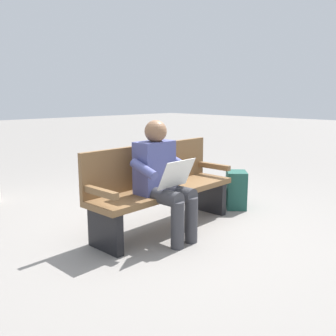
# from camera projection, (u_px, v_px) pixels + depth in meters

# --- Properties ---
(ground_plane) EXTENTS (40.00, 40.00, 0.00)m
(ground_plane) POSITION_uv_depth(u_px,v_px,m) (165.00, 228.00, 4.01)
(ground_plane) COLOR gray
(bench_near) EXTENTS (1.82, 0.56, 0.90)m
(bench_near) POSITION_uv_depth(u_px,v_px,m) (160.00, 186.00, 3.97)
(bench_near) COLOR brown
(bench_near) RESTS_ON ground
(person_seated) EXTENTS (0.58, 0.59, 1.18)m
(person_seated) POSITION_uv_depth(u_px,v_px,m) (163.00, 177.00, 3.64)
(person_seated) COLOR #474C84
(person_seated) RESTS_ON ground
(backpack) EXTENTS (0.38, 0.37, 0.48)m
(backpack) POSITION_uv_depth(u_px,v_px,m) (236.00, 190.00, 4.70)
(backpack) COLOR #1E4C42
(backpack) RESTS_ON ground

